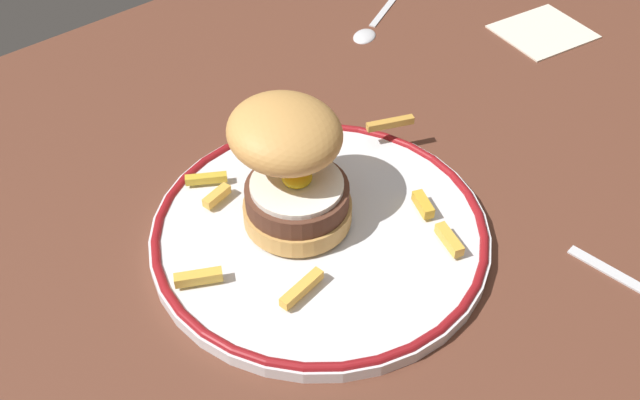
% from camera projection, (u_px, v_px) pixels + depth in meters
% --- Properties ---
extents(ground_plane, '(1.35, 0.99, 0.04)m').
position_uv_depth(ground_plane, '(360.00, 263.00, 0.65)').
color(ground_plane, brown).
extents(dinner_plate, '(0.30, 0.30, 0.02)m').
position_uv_depth(dinner_plate, '(320.00, 231.00, 0.64)').
color(dinner_plate, silver).
rests_on(dinner_plate, ground_plane).
extents(burger, '(0.14, 0.14, 0.11)m').
position_uv_depth(burger, '(291.00, 164.00, 0.61)').
color(burger, tan).
rests_on(burger, dinner_plate).
extents(fries_pile, '(0.29, 0.23, 0.03)m').
position_uv_depth(fries_pile, '(314.00, 194.00, 0.65)').
color(fries_pile, gold).
rests_on(fries_pile, dinner_plate).
extents(spoon, '(0.13, 0.07, 0.01)m').
position_uv_depth(spoon, '(369.00, 28.00, 0.89)').
color(spoon, silver).
rests_on(spoon, ground_plane).
extents(napkin, '(0.12, 0.11, 0.00)m').
position_uv_depth(napkin, '(543.00, 31.00, 0.89)').
color(napkin, silver).
rests_on(napkin, ground_plane).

